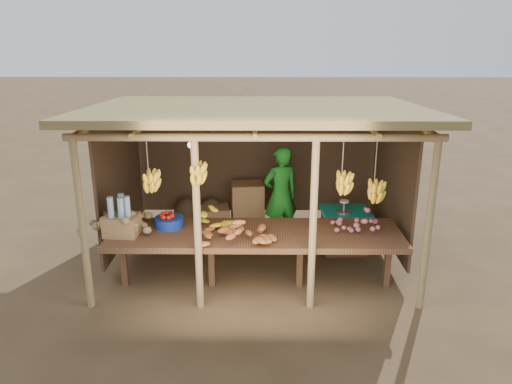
{
  "coord_description": "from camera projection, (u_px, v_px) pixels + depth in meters",
  "views": [
    {
      "loc": [
        0.05,
        -7.1,
        3.39
      ],
      "look_at": [
        0.0,
        0.0,
        1.05
      ],
      "focal_mm": 35.0,
      "sensor_mm": 36.0,
      "label": 1
    }
  ],
  "objects": [
    {
      "name": "bottle_box",
      "position": [
        121.0,
        220.0,
        6.5
      ],
      "size": [
        0.45,
        0.37,
        0.54
      ],
      "color": "olive",
      "rests_on": "counter"
    },
    {
      "name": "banana_pile",
      "position": [
        212.0,
        215.0,
        6.76
      ],
      "size": [
        0.58,
        0.38,
        0.35
      ],
      "primitive_type": null,
      "rotation": [
        0.0,
        0.0,
        -0.1
      ],
      "color": "yellow",
      "rests_on": "counter"
    },
    {
      "name": "tarp_crate",
      "position": [
        345.0,
        229.0,
        7.89
      ],
      "size": [
        0.77,
        0.68,
        0.88
      ],
      "color": "brown",
      "rests_on": "ground"
    },
    {
      "name": "counter",
      "position": [
        256.0,
        236.0,
        6.67
      ],
      "size": [
        3.9,
        1.05,
        0.8
      ],
      "color": "brown",
      "rests_on": "ground"
    },
    {
      "name": "onion_heap",
      "position": [
        360.0,
        219.0,
        6.63
      ],
      "size": [
        0.78,
        0.55,
        0.35
      ],
      "primitive_type": null,
      "rotation": [
        0.0,
        0.0,
        -0.17
      ],
      "color": "#BA5A69",
      "rests_on": "counter"
    },
    {
      "name": "ground",
      "position": [
        256.0,
        256.0,
        7.81
      ],
      "size": [
        60.0,
        60.0,
        0.0
      ],
      "primitive_type": "plane",
      "color": "brown",
      "rests_on": "ground"
    },
    {
      "name": "potato_heap",
      "position": [
        121.0,
        219.0,
        6.59
      ],
      "size": [
        1.08,
        0.67,
        0.37
      ],
      "primitive_type": null,
      "rotation": [
        0.0,
        0.0,
        -0.03
      ],
      "color": "#937B4C",
      "rests_on": "counter"
    },
    {
      "name": "carton_stack",
      "position": [
        236.0,
        211.0,
        8.61
      ],
      "size": [
        1.2,
        0.52,
        0.86
      ],
      "color": "olive",
      "rests_on": "ground"
    },
    {
      "name": "tomato_basin",
      "position": [
        169.0,
        221.0,
        6.8
      ],
      "size": [
        0.39,
        0.39,
        0.21
      ],
      "rotation": [
        0.0,
        0.0,
        -0.4
      ],
      "color": "navy",
      "rests_on": "counter"
    },
    {
      "name": "stall_structure",
      "position": [
        257.0,
        138.0,
        7.09
      ],
      "size": [
        4.7,
        3.5,
        2.43
      ],
      "color": "#A18353",
      "rests_on": "ground"
    },
    {
      "name": "sweet_potato_heap",
      "position": [
        238.0,
        227.0,
        6.35
      ],
      "size": [
        0.99,
        0.71,
        0.35
      ],
      "primitive_type": null,
      "rotation": [
        0.0,
        0.0,
        -0.2
      ],
      "color": "#B75D2F",
      "rests_on": "counter"
    },
    {
      "name": "vendor",
      "position": [
        281.0,
        195.0,
        8.06
      ],
      "size": [
        0.7,
        0.59,
        1.63
      ],
      "primitive_type": "imported",
      "rotation": [
        0.0,
        0.0,
        3.54
      ],
      "color": "#1A781D",
      "rests_on": "ground"
    },
    {
      "name": "burlap_sacks",
      "position": [
        199.0,
        212.0,
        8.84
      ],
      "size": [
        0.91,
        0.48,
        0.65
      ],
      "color": "#4E3724",
      "rests_on": "ground"
    }
  ]
}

